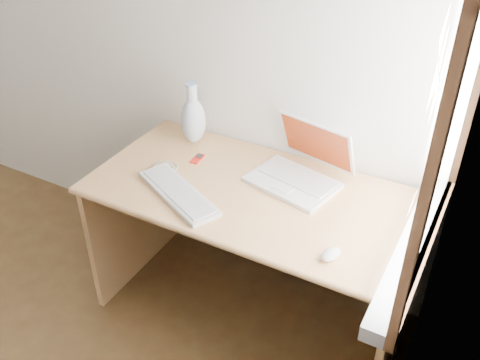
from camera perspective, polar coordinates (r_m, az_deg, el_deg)
The scene contains 10 objects.
back_wall at distance 2.86m, azimuth -13.46°, elevation 17.34°, with size 3.50×0.04×2.60m, color white.
window at distance 1.80m, azimuth 21.50°, elevation 4.90°, with size 0.11×0.99×1.10m.
desk at distance 2.50m, azimuth 2.24°, elevation -4.23°, with size 1.43×0.71×0.75m.
laptop at distance 2.36m, azimuth 6.14°, elevation 1.31°, with size 0.42×0.38×0.25m.
external_keyboard at distance 2.29m, azimuth -6.59°, elevation -1.36°, with size 0.48×0.33×0.02m.
mouse at distance 1.99m, azimuth 9.66°, elevation -7.82°, with size 0.06×0.09×0.03m, color white.
ipod at distance 2.52m, azimuth -4.57°, elevation 2.29°, with size 0.04×0.09×0.01m.
cable_coil at distance 2.47m, azimuth -7.98°, elevation 1.27°, with size 0.12×0.12×0.01m, color white.
remote at distance 2.40m, azimuth -9.15°, elevation 0.07°, with size 0.03×0.07×0.01m, color white.
vase at distance 2.61m, azimuth -5.03°, elevation 6.52°, with size 0.12×0.12×0.31m.
Camera 1 is at (1.84, -0.30, 2.08)m, focal length 40.00 mm.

